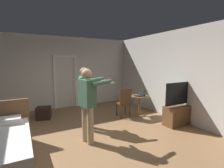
{
  "coord_description": "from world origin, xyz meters",
  "views": [
    {
      "loc": [
        -1.38,
        -3.53,
        1.87
      ],
      "look_at": [
        0.81,
        0.46,
        1.26
      ],
      "focal_mm": 26.81,
      "sensor_mm": 36.0,
      "label": 1
    }
  ],
  "objects_px": {
    "laptop": "(140,95)",
    "bottle_on_table": "(145,93)",
    "tv_flatscreen": "(179,112)",
    "suitcase_dark": "(44,113)",
    "person_blue_shirt": "(88,101)",
    "side_table": "(140,102)",
    "person_striped_shirt": "(85,93)",
    "wooden_chair": "(124,101)"
  },
  "relations": [
    {
      "from": "laptop",
      "to": "wooden_chair",
      "type": "distance_m",
      "value": 0.61
    },
    {
      "from": "laptop",
      "to": "bottle_on_table",
      "type": "height_order",
      "value": "bottle_on_table"
    },
    {
      "from": "bottle_on_table",
      "to": "laptop",
      "type": "bearing_deg",
      "value": 166.88
    },
    {
      "from": "tv_flatscreen",
      "to": "bottle_on_table",
      "type": "bearing_deg",
      "value": 106.51
    },
    {
      "from": "tv_flatscreen",
      "to": "wooden_chair",
      "type": "relative_size",
      "value": 1.29
    },
    {
      "from": "laptop",
      "to": "suitcase_dark",
      "type": "bearing_deg",
      "value": 156.64
    },
    {
      "from": "laptop",
      "to": "suitcase_dark",
      "type": "relative_size",
      "value": 0.86
    },
    {
      "from": "person_blue_shirt",
      "to": "person_striped_shirt",
      "type": "relative_size",
      "value": 1.0
    },
    {
      "from": "tv_flatscreen",
      "to": "suitcase_dark",
      "type": "xyz_separation_m",
      "value": [
        -3.48,
        2.48,
        -0.2
      ]
    },
    {
      "from": "tv_flatscreen",
      "to": "laptop",
      "type": "bearing_deg",
      "value": 112.88
    },
    {
      "from": "laptop",
      "to": "person_blue_shirt",
      "type": "relative_size",
      "value": 0.22
    },
    {
      "from": "person_striped_shirt",
      "to": "suitcase_dark",
      "type": "xyz_separation_m",
      "value": [
        -0.95,
        1.4,
        -0.8
      ]
    },
    {
      "from": "side_table",
      "to": "bottle_on_table",
      "type": "distance_m",
      "value": 0.36
    },
    {
      "from": "wooden_chair",
      "to": "suitcase_dark",
      "type": "xyz_separation_m",
      "value": [
        -2.42,
        1.14,
        -0.35
      ]
    },
    {
      "from": "laptop",
      "to": "wooden_chair",
      "type": "height_order",
      "value": "wooden_chair"
    },
    {
      "from": "bottle_on_table",
      "to": "person_blue_shirt",
      "type": "bearing_deg",
      "value": -159.15
    },
    {
      "from": "tv_flatscreen",
      "to": "side_table",
      "type": "xyz_separation_m",
      "value": [
        -0.48,
        1.24,
        0.08
      ]
    },
    {
      "from": "bottle_on_table",
      "to": "person_striped_shirt",
      "type": "height_order",
      "value": "person_striped_shirt"
    },
    {
      "from": "person_blue_shirt",
      "to": "tv_flatscreen",
      "type": "bearing_deg",
      "value": -4.93
    },
    {
      "from": "side_table",
      "to": "wooden_chair",
      "type": "xyz_separation_m",
      "value": [
        -0.58,
        0.1,
        0.07
      ]
    },
    {
      "from": "laptop",
      "to": "person_striped_shirt",
      "type": "bearing_deg",
      "value": -176.85
    },
    {
      "from": "side_table",
      "to": "laptop",
      "type": "distance_m",
      "value": 0.28
    },
    {
      "from": "person_blue_shirt",
      "to": "bottle_on_table",
      "type": "bearing_deg",
      "value": 20.85
    },
    {
      "from": "wooden_chair",
      "to": "suitcase_dark",
      "type": "relative_size",
      "value": 2.23
    },
    {
      "from": "side_table",
      "to": "suitcase_dark",
      "type": "bearing_deg",
      "value": 157.47
    },
    {
      "from": "person_striped_shirt",
      "to": "laptop",
      "type": "bearing_deg",
      "value": 3.15
    },
    {
      "from": "tv_flatscreen",
      "to": "person_blue_shirt",
      "type": "bearing_deg",
      "value": 175.07
    },
    {
      "from": "suitcase_dark",
      "to": "person_blue_shirt",
      "type": "bearing_deg",
      "value": -55.55
    },
    {
      "from": "side_table",
      "to": "suitcase_dark",
      "type": "height_order",
      "value": "side_table"
    },
    {
      "from": "side_table",
      "to": "laptop",
      "type": "xyz_separation_m",
      "value": [
        -0.02,
        -0.04,
        0.28
      ]
    },
    {
      "from": "tv_flatscreen",
      "to": "person_blue_shirt",
      "type": "distance_m",
      "value": 2.84
    },
    {
      "from": "side_table",
      "to": "suitcase_dark",
      "type": "distance_m",
      "value": 3.25
    },
    {
      "from": "bottle_on_table",
      "to": "person_striped_shirt",
      "type": "bearing_deg",
      "value": -178.07
    },
    {
      "from": "bottle_on_table",
      "to": "person_blue_shirt",
      "type": "xyz_separation_m",
      "value": [
        -2.42,
        -0.92,
        0.19
      ]
    },
    {
      "from": "bottle_on_table",
      "to": "suitcase_dark",
      "type": "height_order",
      "value": "bottle_on_table"
    },
    {
      "from": "bottle_on_table",
      "to": "person_blue_shirt",
      "type": "relative_size",
      "value": 0.14
    },
    {
      "from": "side_table",
      "to": "bottle_on_table",
      "type": "xyz_separation_m",
      "value": [
        0.14,
        -0.08,
        0.33
      ]
    },
    {
      "from": "bottle_on_table",
      "to": "person_striped_shirt",
      "type": "relative_size",
      "value": 0.14
    },
    {
      "from": "bottle_on_table",
      "to": "wooden_chair",
      "type": "height_order",
      "value": "wooden_chair"
    },
    {
      "from": "laptop",
      "to": "bottle_on_table",
      "type": "distance_m",
      "value": 0.17
    },
    {
      "from": "side_table",
      "to": "person_blue_shirt",
      "type": "relative_size",
      "value": 0.41
    },
    {
      "from": "side_table",
      "to": "tv_flatscreen",
      "type": "bearing_deg",
      "value": -68.68
    }
  ]
}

